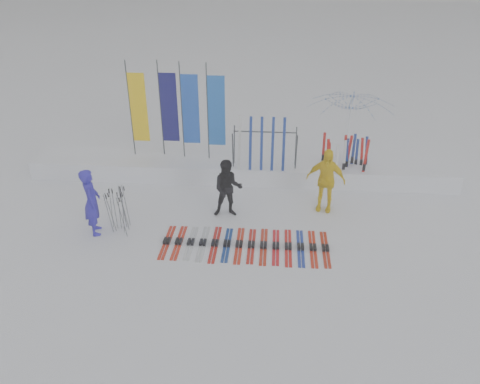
# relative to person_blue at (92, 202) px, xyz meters

# --- Properties ---
(ground) EXTENTS (120.00, 120.00, 0.00)m
(ground) POSITION_rel_person_blue_xyz_m (3.70, -0.84, -0.95)
(ground) COLOR white
(ground) RESTS_ON ground
(snow_bank) EXTENTS (14.00, 1.60, 0.60)m
(snow_bank) POSITION_rel_person_blue_xyz_m (3.70, 3.76, -0.65)
(snow_bank) COLOR white
(snow_bank) RESTS_ON ground
(person_blue) EXTENTS (0.67, 0.80, 1.89)m
(person_blue) POSITION_rel_person_blue_xyz_m (0.00, 0.00, 0.00)
(person_blue) COLOR #271EB0
(person_blue) RESTS_ON ground
(person_black) EXTENTS (0.91, 0.74, 1.73)m
(person_black) POSITION_rel_person_blue_xyz_m (3.52, 1.19, -0.08)
(person_black) COLOR black
(person_black) RESTS_ON ground
(person_yellow) EXTENTS (1.21, 0.70, 1.93)m
(person_yellow) POSITION_rel_person_blue_xyz_m (6.31, 1.75, 0.02)
(person_yellow) COLOR yellow
(person_yellow) RESTS_ON ground
(tent_canopy) EXTENTS (3.28, 3.33, 2.66)m
(tent_canopy) POSITION_rel_person_blue_xyz_m (7.33, 5.00, 0.39)
(tent_canopy) COLOR white
(tent_canopy) RESTS_ON ground
(ski_row) EXTENTS (4.34, 1.70, 0.07)m
(ski_row) POSITION_rel_person_blue_xyz_m (4.14, -0.35, -0.91)
(ski_row) COLOR red
(ski_row) RESTS_ON ground
(pole_cluster) EXTENTS (0.57, 0.84, 1.25)m
(pole_cluster) POSITION_rel_person_blue_xyz_m (0.63, 0.20, -0.34)
(pole_cluster) COLOR #595B60
(pole_cluster) RESTS_ON ground
(feather_flags) EXTENTS (3.17, 0.27, 3.20)m
(feather_flags) POSITION_rel_person_blue_xyz_m (1.61, 3.98, 1.30)
(feather_flags) COLOR #383A3F
(feather_flags) RESTS_ON ground
(ski_rack) EXTENTS (2.04, 0.80, 1.23)m
(ski_rack) POSITION_rel_person_blue_xyz_m (4.49, 3.36, 0.44)
(ski_rack) COLOR #383A3F
(ski_rack) RESTS_ON ground
(upright_skis) EXTENTS (1.47, 0.88, 1.69)m
(upright_skis) POSITION_rel_person_blue_xyz_m (7.12, 3.53, -0.15)
(upright_skis) COLOR red
(upright_skis) RESTS_ON ground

